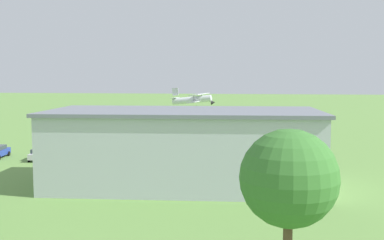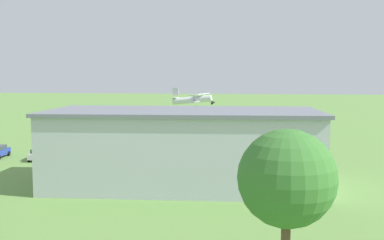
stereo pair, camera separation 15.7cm
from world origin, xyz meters
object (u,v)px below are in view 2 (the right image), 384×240
object	(u,v)px
car_white	(290,158)
car_silver	(39,154)
biplane	(194,99)
person_beside_truck	(136,150)
person_watching_takeoff	(290,152)
hangar	(183,148)
tree_near_perimeter_road	(287,179)
person_near_hangar_door	(105,156)
person_crossing_taxiway	(200,151)
person_walking_on_apron	(125,153)
car_black	(85,155)

from	to	relation	value
car_white	car_silver	size ratio (longest dim) A/B	0.96
biplane	person_beside_truck	xyz separation A→B (m)	(5.89, 17.53, -6.14)
person_watching_takeoff	hangar	bearing A→B (deg)	54.89
car_silver	person_watching_takeoff	xyz separation A→B (m)	(-32.99, -5.64, 0.00)
person_beside_truck	tree_near_perimeter_road	size ratio (longest dim) A/B	0.20
tree_near_perimeter_road	car_white	bearing A→B (deg)	-94.83
person_beside_truck	person_near_hangar_door	bearing A→B (deg)	65.65
person_crossing_taxiway	person_beside_truck	world-z (taller)	person_beside_truck
tree_near_perimeter_road	person_watching_takeoff	bearing A→B (deg)	-94.87
biplane	person_walking_on_apron	xyz separation A→B (m)	(6.73, 19.89, -6.21)
hangar	car_white	size ratio (longest dim) A/B	6.75
person_beside_truck	tree_near_perimeter_road	distance (m)	42.51
hangar	car_white	xyz separation A→B (m)	(-11.59, -12.60, -2.98)
car_black	person_walking_on_apron	bearing A→B (deg)	-154.00
car_black	tree_near_perimeter_road	xyz separation A→B (m)	(-23.27, 33.65, 5.11)
person_crossing_taxiway	person_watching_takeoff	world-z (taller)	person_watching_takeoff
car_white	person_beside_truck	world-z (taller)	person_beside_truck
hangar	person_crossing_taxiway	bearing A→B (deg)	-89.39
person_crossing_taxiway	person_near_hangar_door	bearing A→B (deg)	27.73
car_black	person_near_hangar_door	distance (m)	3.14
car_white	car_black	size ratio (longest dim) A/B	0.93
biplane	person_watching_takeoff	distance (m)	23.22
biplane	car_black	size ratio (longest dim) A/B	1.88
person_beside_truck	biplane	bearing A→B (deg)	-108.56
person_watching_takeoff	tree_near_perimeter_road	xyz separation A→B (m)	(3.36, 39.41, 5.13)
car_black	person_crossing_taxiway	size ratio (longest dim) A/B	2.73
person_crossing_taxiway	car_silver	bearing A→B (deg)	13.31
car_white	person_crossing_taxiway	bearing A→B (deg)	-17.73
person_beside_truck	hangar	bearing A→B (deg)	119.64
person_crossing_taxiway	person_watching_takeoff	bearing A→B (deg)	-176.65
car_black	person_crossing_taxiway	xyz separation A→B (m)	(-14.45, -5.04, -0.02)
car_black	person_watching_takeoff	xyz separation A→B (m)	(-26.63, -5.76, -0.01)
car_white	car_silver	xyz separation A→B (m)	(32.58, 1.16, -0.06)
hangar	biplane	distance (m)	33.80
person_walking_on_apron	person_crossing_taxiway	distance (m)	10.14
person_beside_truck	person_watching_takeoff	size ratio (longest dim) A/B	1.05
hangar	person_crossing_taxiway	distance (m)	16.65
car_black	person_beside_truck	size ratio (longest dim) A/B	2.56
person_watching_takeoff	tree_near_perimeter_road	bearing A→B (deg)	85.13
person_walking_on_apron	person_beside_truck	world-z (taller)	person_beside_truck
person_beside_truck	person_walking_on_apron	bearing A→B (deg)	70.32
car_white	person_beside_truck	size ratio (longest dim) A/B	2.39
person_walking_on_apron	person_crossing_taxiway	xyz separation A→B (m)	(-9.76, -2.76, 0.01)
car_silver	person_beside_truck	world-z (taller)	person_beside_truck
person_walking_on_apron	person_near_hangar_door	bearing A→B (deg)	62.47
person_watching_takeoff	person_near_hangar_door	bearing A→B (deg)	15.91
person_crossing_taxiway	tree_near_perimeter_road	size ratio (longest dim) A/B	0.19
hangar	person_walking_on_apron	distance (m)	17.12
hangar	biplane	xyz separation A→B (m)	(3.20, -33.50, 3.14)
hangar	biplane	bearing A→B (deg)	-84.54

